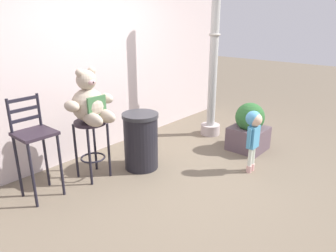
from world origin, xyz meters
name	(u,v)px	position (x,y,z in m)	size (l,w,h in m)	color
ground_plane	(185,180)	(0.00, 0.00, 0.00)	(24.00, 24.00, 0.00)	#695C4B
building_wall	(89,19)	(0.00, 1.80, 1.97)	(6.06, 0.30, 3.94)	beige
bar_stool_with_teddy	(91,137)	(-0.70, 0.98, 0.55)	(0.40, 0.40, 0.77)	#281E29
teddy_bear	(90,103)	(-0.70, 0.94, 1.01)	(0.64, 0.58, 0.66)	tan
child_walking	(254,128)	(0.78, -0.51, 0.62)	(0.27, 0.22, 0.85)	#D6A29D
trash_bin	(141,141)	(-0.10, 0.70, 0.40)	(0.49, 0.49, 0.79)	black
lamppost	(213,67)	(1.64, 0.70, 1.20)	(0.34, 0.34, 3.00)	#AD9E9D
bar_chair_empty	(35,140)	(-1.38, 1.08, 0.70)	(0.40, 0.40, 1.18)	#281E29
planter_with_shrub	(249,129)	(1.45, -0.13, 0.35)	(0.53, 0.53, 0.76)	#5A4850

